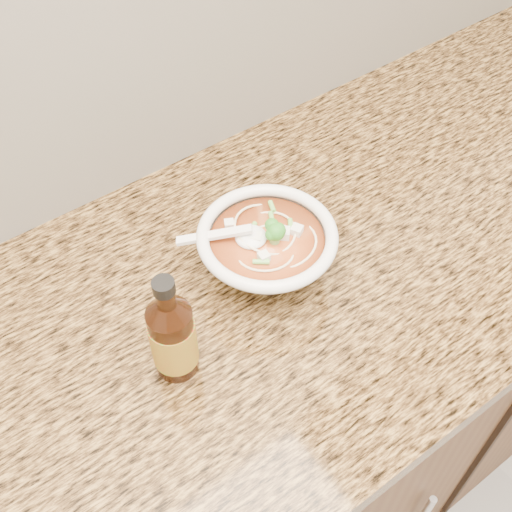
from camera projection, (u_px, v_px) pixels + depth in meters
cabinet at (181, 471)px, 1.27m from camera, size 4.00×0.65×0.86m
counter_slab at (153, 352)px, 0.92m from camera, size 4.00×0.68×0.04m
soup_bowl at (267, 252)px, 0.95m from camera, size 0.22×0.21×0.11m
hot_sauce_bottle at (173, 337)px, 0.83m from camera, size 0.08×0.08×0.19m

